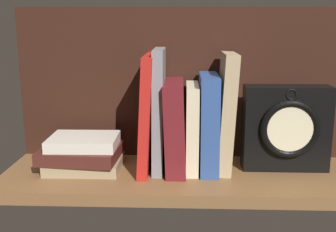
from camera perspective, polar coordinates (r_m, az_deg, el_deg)
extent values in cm
cube|color=brown|center=(89.44, 1.83, -8.51)|extent=(76.59, 24.78, 2.50)
cube|color=black|center=(96.12, 1.96, 4.47)|extent=(76.59, 1.20, 34.67)
cube|color=red|center=(88.48, -3.06, 0.46)|extent=(3.36, 16.88, 24.80)
cube|color=gray|center=(88.16, -1.48, 0.84)|extent=(2.42, 13.20, 26.00)
cube|color=maroon|center=(88.78, 0.77, -1.32)|extent=(4.86, 16.37, 19.31)
cube|color=beige|center=(88.85, 3.14, -1.56)|extent=(2.68, 12.97, 18.50)
cube|color=#2D4C8E|center=(88.73, 5.42, -0.92)|extent=(3.97, 14.16, 20.61)
cube|color=tan|center=(88.51, 7.80, 0.49)|extent=(3.93, 12.04, 25.22)
cube|color=black|center=(92.21, 15.77, -1.58)|extent=(18.22, 5.84, 18.22)
torus|color=black|center=(88.95, 16.29, -1.74)|extent=(12.37, 1.52, 12.37)
cylinder|color=beige|center=(88.95, 16.29, -1.74)|extent=(9.98, 0.60, 9.98)
cube|color=black|center=(88.88, 16.61, -2.53)|extent=(1.22, 0.30, 2.37)
cube|color=black|center=(88.06, 15.13, -1.93)|extent=(3.92, 0.30, 0.62)
torus|color=black|center=(87.87, 16.51, 2.86)|extent=(2.44, 0.44, 2.44)
cube|color=#9E8966|center=(92.33, -11.61, -6.47)|extent=(15.66, 12.05, 2.38)
cube|color=#471E19|center=(91.62, -12.15, -4.99)|extent=(17.07, 13.90, 2.65)
cube|color=beige|center=(90.93, -11.78, -3.48)|extent=(14.58, 11.40, 2.31)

